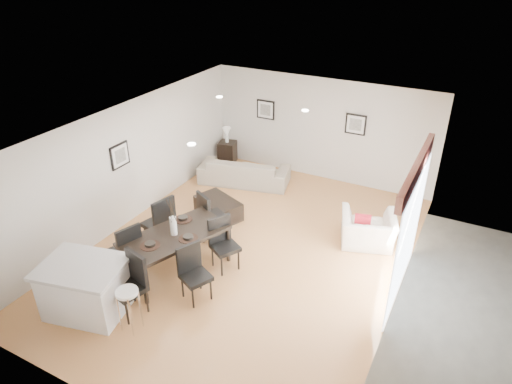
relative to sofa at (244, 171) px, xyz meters
The scene contains 26 objects.
ground 3.18m from the sofa, 59.70° to the right, with size 8.00×8.00×0.00m, color #BA7F4C.
wall_back 2.27m from the sofa, 38.46° to the left, with size 6.00×0.04×2.70m, color beige.
wall_front 6.99m from the sofa, 76.66° to the right, with size 6.00×0.04×2.70m, color beige.
wall_left 3.23m from the sofa, 117.19° to the right, with size 0.04×8.00×2.70m, color beige.
wall_right 5.44m from the sofa, 30.72° to the right, with size 0.04×8.00×2.70m, color beige.
ceiling 3.95m from the sofa, 59.70° to the right, with size 6.00×8.00×0.02m, color white.
sofa is the anchor object (origin of this frame).
armchair 3.88m from the sofa, 19.67° to the right, with size 1.09×0.96×0.71m, color silver.
dining_table 3.93m from the sofa, 80.53° to the right, with size 1.62×2.20×0.83m.
dining_chair_wnear 4.39m from the sofa, 90.77° to the right, with size 0.63×0.63×1.11m.
dining_chair_wfar 3.40m from the sofa, 90.85° to the right, with size 0.65×0.65×1.19m.
dining_chair_enear 4.53m from the sofa, 72.56° to the right, with size 0.62×0.62×1.04m.
dining_chair_efar 3.59m from the sofa, 67.73° to the right, with size 0.65×0.65×1.05m.
dining_chair_head 5.13m from the sofa, 82.52° to the right, with size 0.62×0.62×1.13m.
dining_chair_foot 2.70m from the sofa, 77.09° to the right, with size 0.65×0.65×1.08m.
vase 4.00m from the sofa, 80.53° to the right, with size 0.83×1.36×0.77m.
coffee_table 1.82m from the sofa, 80.49° to the right, with size 1.08×0.65×0.43m, color black.
side_table 1.42m from the sofa, 138.86° to the left, with size 0.46×0.46×0.62m, color black.
table_lamp 1.53m from the sofa, 138.86° to the left, with size 0.23×0.23×0.43m.
cushion 3.82m from the sofa, 21.61° to the right, with size 0.33×0.10×0.33m, color maroon.
kitchen_island 5.46m from the sofa, 90.38° to the right, with size 1.56×1.32×0.95m.
bar_stool 5.55m from the sofa, 80.56° to the right, with size 0.36×0.36×0.79m.
framed_print_back_left 1.80m from the sofa, 90.16° to the left, with size 0.52×0.04×0.52m.
framed_print_back_right 3.08m from the sofa, 26.38° to the left, with size 0.52×0.04×0.52m.
framed_print_left_wall 3.49m from the sofa, 115.10° to the right, with size 0.04×0.52×0.52m.
sliding_door 5.33m from the sofa, 28.11° to the right, with size 0.12×2.70×2.57m.
Camera 1 is at (3.68, -6.70, 5.56)m, focal length 32.00 mm.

